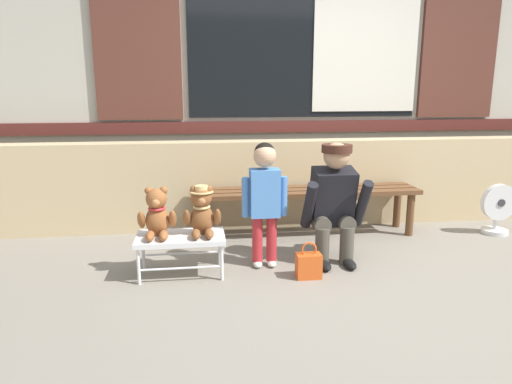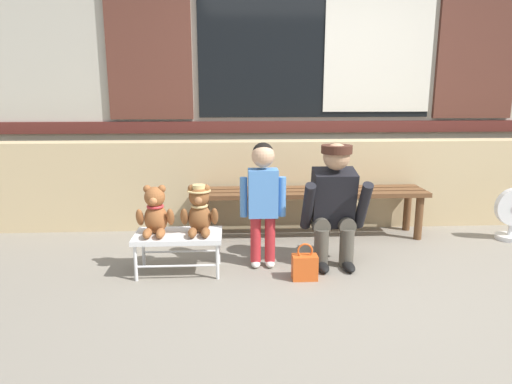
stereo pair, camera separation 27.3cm
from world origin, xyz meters
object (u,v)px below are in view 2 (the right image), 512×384
(wooden_bench_long, at_px, (310,197))
(small_display_bench, at_px, (178,238))
(teddy_bear_plain, at_px, (155,212))
(teddy_bear_with_hat, at_px, (199,210))
(child_standing, at_px, (263,191))
(handbag_on_ground, at_px, (305,266))
(adult_crouching, at_px, (335,204))

(wooden_bench_long, relative_size, small_display_bench, 3.28)
(teddy_bear_plain, relative_size, teddy_bear_with_hat, 1.00)
(wooden_bench_long, xyz_separation_m, teddy_bear_with_hat, (-0.96, -0.79, 0.10))
(wooden_bench_long, bearing_deg, child_standing, -124.28)
(teddy_bear_with_hat, xyz_separation_m, handbag_on_ground, (0.75, -0.19, -0.38))
(small_display_bench, xyz_separation_m, teddy_bear_with_hat, (0.16, 0.00, 0.21))
(wooden_bench_long, distance_m, teddy_bear_with_hat, 1.25)
(teddy_bear_plain, xyz_separation_m, child_standing, (0.79, 0.08, 0.13))
(child_standing, bearing_deg, handbag_on_ground, -43.58)
(teddy_bear_plain, height_order, handbag_on_ground, teddy_bear_plain)
(teddy_bear_plain, xyz_separation_m, teddy_bear_with_hat, (0.32, 0.00, 0.01))
(teddy_bear_with_hat, relative_size, handbag_on_ground, 1.34)
(child_standing, relative_size, handbag_on_ground, 3.52)
(wooden_bench_long, xyz_separation_m, teddy_bear_plain, (-1.28, -0.79, 0.09))
(wooden_bench_long, relative_size, adult_crouching, 2.21)
(wooden_bench_long, relative_size, handbag_on_ground, 7.72)
(small_display_bench, relative_size, child_standing, 0.67)
(teddy_bear_plain, bearing_deg, child_standing, 5.86)
(child_standing, height_order, adult_crouching, child_standing)
(child_standing, distance_m, handbag_on_ground, 0.63)
(small_display_bench, xyz_separation_m, child_standing, (0.63, 0.08, 0.33))
(small_display_bench, bearing_deg, handbag_on_ground, -11.55)
(small_display_bench, height_order, teddy_bear_with_hat, teddy_bear_with_hat)
(teddy_bear_with_hat, bearing_deg, teddy_bear_plain, -179.87)
(adult_crouching, relative_size, handbag_on_ground, 3.49)
(wooden_bench_long, xyz_separation_m, child_standing, (-0.49, -0.71, 0.22))
(small_display_bench, bearing_deg, teddy_bear_with_hat, 0.77)
(teddy_bear_with_hat, xyz_separation_m, adult_crouching, (1.03, 0.12, 0.01))
(child_standing, bearing_deg, teddy_bear_with_hat, -170.32)
(teddy_bear_with_hat, bearing_deg, child_standing, 9.68)
(teddy_bear_plain, height_order, adult_crouching, adult_crouching)
(wooden_bench_long, bearing_deg, teddy_bear_with_hat, -140.37)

